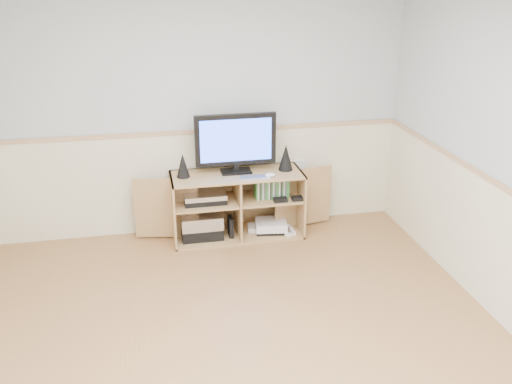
# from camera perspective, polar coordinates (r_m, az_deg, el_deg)

# --- Properties ---
(room) EXTENTS (4.04, 4.54, 2.54)m
(room) POSITION_cam_1_polar(r_m,az_deg,el_deg) (3.51, -2.61, -0.16)
(room) COLOR #AB7C4C
(room) RESTS_ON ground
(media_cabinet) EXTENTS (1.99, 0.48, 0.65)m
(media_cabinet) POSITION_cam_1_polar(r_m,az_deg,el_deg) (5.65, -1.98, -1.02)
(media_cabinet) COLOR tan
(media_cabinet) RESTS_ON floor
(monitor) EXTENTS (0.78, 0.18, 0.58)m
(monitor) POSITION_cam_1_polar(r_m,az_deg,el_deg) (5.43, -2.06, 5.08)
(monitor) COLOR black
(monitor) RESTS_ON media_cabinet
(speaker_left) EXTENTS (0.13, 0.13, 0.23)m
(speaker_left) POSITION_cam_1_polar(r_m,az_deg,el_deg) (5.40, -7.33, 2.66)
(speaker_left) COLOR black
(speaker_left) RESTS_ON media_cabinet
(speaker_right) EXTENTS (0.14, 0.14, 0.26)m
(speaker_right) POSITION_cam_1_polar(r_m,az_deg,el_deg) (5.55, 2.99, 3.49)
(speaker_right) COLOR black
(speaker_right) RESTS_ON media_cabinet
(keyboard) EXTENTS (0.29, 0.13, 0.01)m
(keyboard) POSITION_cam_1_polar(r_m,az_deg,el_deg) (5.37, -0.09, 1.49)
(keyboard) COLOR silver
(keyboard) RESTS_ON media_cabinet
(mouse) EXTENTS (0.10, 0.08, 0.04)m
(mouse) POSITION_cam_1_polar(r_m,az_deg,el_deg) (5.40, 1.44, 1.72)
(mouse) COLOR white
(mouse) RESTS_ON media_cabinet
(av_components) EXTENTS (0.50, 0.30, 0.47)m
(av_components) POSITION_cam_1_polar(r_m,az_deg,el_deg) (5.60, -5.30, -2.59)
(av_components) COLOR black
(av_components) RESTS_ON media_cabinet
(game_consoles) EXTENTS (0.46, 0.30, 0.11)m
(game_consoles) POSITION_cam_1_polar(r_m,az_deg,el_deg) (5.75, 1.38, -3.43)
(game_consoles) COLOR white
(game_consoles) RESTS_ON media_cabinet
(game_cases) EXTENTS (0.33, 0.14, 0.19)m
(game_cases) POSITION_cam_1_polar(r_m,az_deg,el_deg) (5.58, 1.55, 0.40)
(game_cases) COLOR #3F8C3F
(game_cases) RESTS_ON media_cabinet
(wall_outlet) EXTENTS (0.12, 0.03, 0.12)m
(wall_outlet) POSITION_cam_1_polar(r_m,az_deg,el_deg) (5.87, 4.38, 2.65)
(wall_outlet) COLOR white
(wall_outlet) RESTS_ON wall_back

